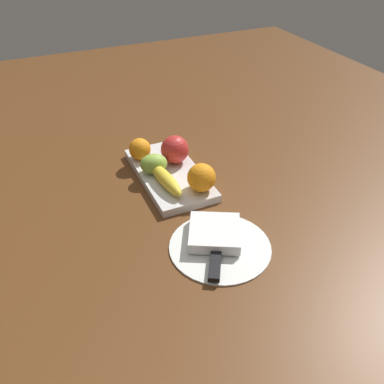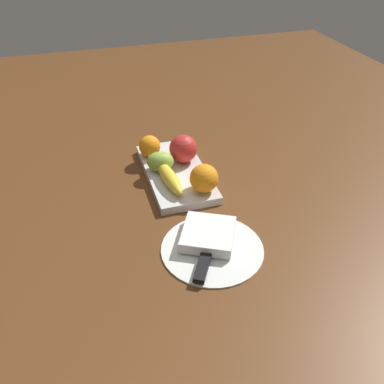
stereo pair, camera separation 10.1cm
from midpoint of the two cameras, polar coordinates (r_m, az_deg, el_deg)
name	(u,v)px [view 1 (the left image)]	position (r m, az deg, el deg)	size (l,w,h in m)	color
ground_plane	(151,174)	(1.18, -8.05, 2.41)	(2.40, 2.40, 0.00)	#5A3317
fruit_tray	(169,174)	(1.15, -5.64, 2.36)	(0.32, 0.16, 0.02)	silver
apple	(175,149)	(1.17, -4.91, 5.80)	(0.08, 0.08, 0.08)	red
banana	(165,179)	(1.08, -6.35, 1.70)	(0.16, 0.04, 0.04)	yellow
orange_near_apple	(140,149)	(1.20, -9.60, 5.76)	(0.06, 0.06, 0.06)	orange
orange_near_banana	(201,178)	(1.05, -1.45, 1.90)	(0.07, 0.07, 0.07)	orange
grape_bunch	(153,164)	(1.13, -7.95, 3.76)	(0.07, 0.06, 0.05)	#90BD44
dinner_plate	(220,246)	(0.93, 0.77, -7.58)	(0.23, 0.23, 0.01)	white
folded_napkin	(215,233)	(0.94, 0.04, -5.73)	(0.12, 0.11, 0.03)	white
knife	(215,259)	(0.89, -0.04, -9.40)	(0.17, 0.11, 0.01)	silver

